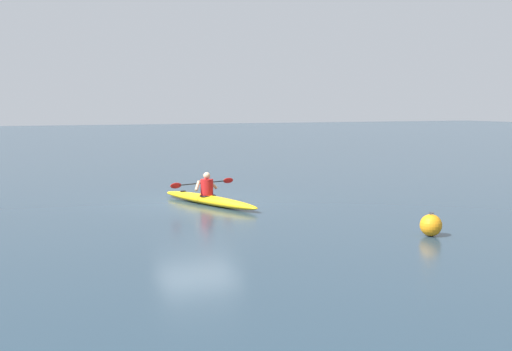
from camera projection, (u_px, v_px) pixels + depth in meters
name	position (u px, v px, depth m)	size (l,w,h in m)	color
ground_plane	(197.00, 202.00, 20.39)	(160.00, 160.00, 0.00)	#233847
kayak	(209.00, 200.00, 19.85)	(1.92, 4.46, 0.28)	#EAB214
kayaker	(206.00, 186.00, 19.89)	(2.29, 0.78, 0.70)	red
mooring_buoy_red_near	(431.00, 225.00, 15.06)	(0.51, 0.51, 0.55)	orange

